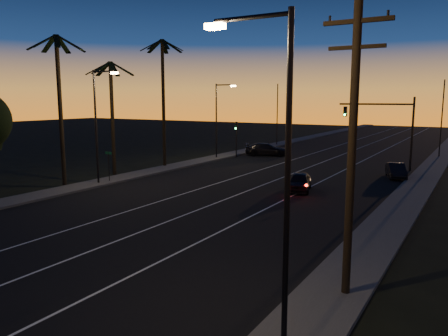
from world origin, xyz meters
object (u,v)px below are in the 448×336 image
Objects in this scene: utility_pole at (352,144)px; lead_car at (299,182)px; right_car at (396,171)px; signal_mast at (387,120)px; cross_car at (267,149)px.

utility_pole reaches higher than lead_car.
right_car is at bearing 95.85° from utility_pole.
cross_car is at bearing 166.77° from signal_mast.
cross_car is (-14.28, 3.36, -4.01)m from signal_mast.
lead_car is 10.77m from right_car.
utility_pole is 1.41× the size of signal_mast.
utility_pole is 25.92m from right_car.
signal_mast reaches higher than cross_car.
utility_pole reaches higher than right_car.
lead_car is at bearing -103.54° from signal_mast.
right_car is (1.86, -4.63, -4.14)m from signal_mast.
lead_car is 20.53m from cross_car.
signal_mast reaches higher than right_car.
utility_pole is 2.14× the size of lead_car.
cross_car is (-10.91, 17.39, 0.08)m from lead_car.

